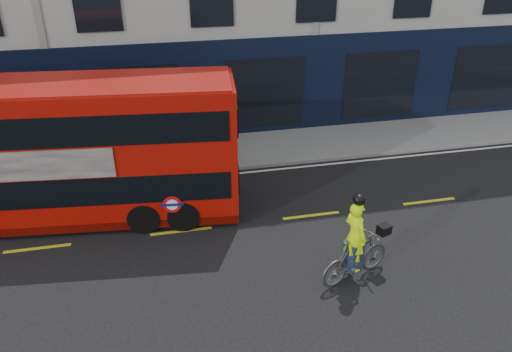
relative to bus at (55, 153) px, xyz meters
name	(u,v)px	position (x,y,z in m)	size (l,w,h in m)	color
ground	(28,283)	(-0.67, -3.05, -2.17)	(120.00, 120.00, 0.00)	black
pavement	(60,166)	(-0.67, 3.45, -2.11)	(60.00, 3.00, 0.12)	gray
kerb	(54,186)	(-0.67, 1.95, -2.11)	(60.00, 0.12, 0.13)	gray
road_edge_line	(53,192)	(-0.67, 1.65, -2.17)	(58.00, 0.10, 0.01)	silver
lane_dashes	(37,248)	(-0.67, -1.55, -2.17)	(58.00, 0.12, 0.01)	gold
bus	(55,153)	(0.00, 0.00, 0.00)	(10.70, 3.48, 4.24)	#A80E06
cyclist	(356,251)	(7.47, -4.58, -1.33)	(2.19, 1.27, 2.52)	#4F5155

